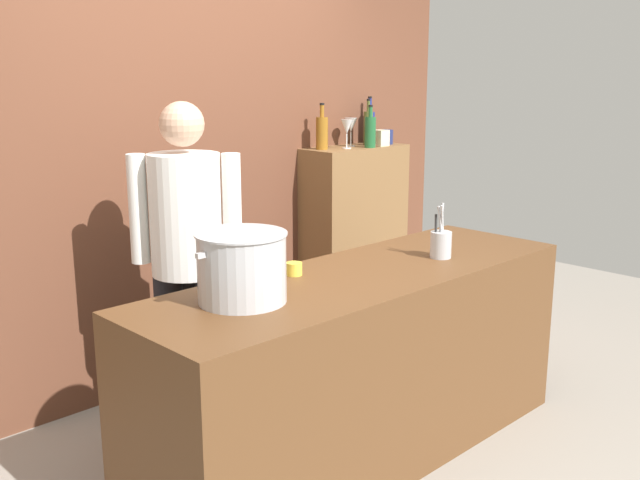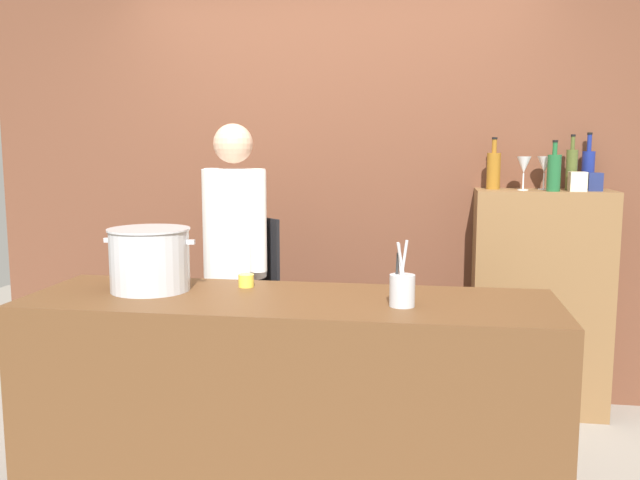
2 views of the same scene
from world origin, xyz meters
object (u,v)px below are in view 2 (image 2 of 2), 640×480
wine_bottle_green (554,172)px  wine_glass_wide (544,165)px  stockpot_large (150,259)px  wine_bottle_olive (572,169)px  wine_glass_tall (524,166)px  spice_tin_navy (595,182)px  utensil_crock (402,289)px  wine_bottle_amber (494,170)px  wine_bottle_cobalt (588,169)px  spice_tin_cream (577,182)px  butter_jar (246,281)px  chef (236,253)px

wine_bottle_green → wine_glass_wide: bearing=100.6°
stockpot_large → wine_bottle_olive: bearing=29.7°
wine_glass_tall → spice_tin_navy: (0.38, -0.00, -0.09)m
utensil_crock → wine_bottle_amber: size_ratio=0.92×
stockpot_large → wine_glass_tall: 2.10m
spice_tin_navy → wine_bottle_green: bearing=-163.6°
wine_bottle_green → wine_bottle_cobalt: bearing=42.7°
stockpot_large → wine_glass_wide: wine_glass_wide is taller
spice_tin_cream → spice_tin_navy: 0.11m
butter_jar → spice_tin_cream: bearing=29.3°
chef → wine_bottle_amber: chef is taller
wine_bottle_green → wine_bottle_cobalt: size_ratio=0.86×
stockpot_large → wine_bottle_olive: wine_bottle_olive is taller
butter_jar → wine_glass_wide: bearing=35.3°
wine_bottle_green → wine_glass_wide: (-0.03, 0.15, 0.03)m
chef → wine_bottle_amber: 1.54m
chef → butter_jar: (0.20, -0.54, -0.04)m
chef → wine_bottle_cobalt: bearing=-122.8°
wine_bottle_cobalt → spice_tin_cream: (-0.09, -0.18, -0.06)m
stockpot_large → spice_tin_cream: 2.31m
wine_bottle_green → wine_bottle_olive: 0.17m
wine_bottle_olive → spice_tin_cream: 0.12m
utensil_crock → spice_tin_navy: spice_tin_navy is taller
stockpot_large → wine_bottle_green: (1.90, 1.03, 0.36)m
stockpot_large → wine_glass_tall: bearing=32.1°
chef → butter_jar: size_ratio=23.00×
wine_bottle_green → spice_tin_cream: (0.13, 0.02, -0.05)m
wine_bottle_green → wine_bottle_olive: wine_bottle_olive is taller
wine_bottle_green → chef: bearing=-168.4°
wine_glass_tall → wine_bottle_green: bearing=-24.8°
wine_bottle_amber → wine_bottle_olive: 0.42m
wine_bottle_cobalt → wine_bottle_amber: bearing=-173.1°
butter_jar → wine_glass_wide: (1.47, 1.04, 0.50)m
butter_jar → wine_glass_wide: size_ratio=0.38×
butter_jar → wine_glass_wide: 1.87m
wine_bottle_cobalt → wine_glass_tall: wine_bottle_cobalt is taller
wine_bottle_amber → butter_jar: bearing=-139.1°
utensil_crock → wine_bottle_olive: 1.62m
wine_bottle_green → spice_tin_navy: size_ratio=2.76×
utensil_crock → wine_glass_tall: bearing=63.2°
chef → butter_jar: chef is taller
wine_bottle_amber → wine_glass_tall: (0.16, -0.07, 0.03)m
spice_tin_cream → wine_bottle_olive: bearing=98.9°
utensil_crock → wine_bottle_olive: size_ratio=0.88×
spice_tin_navy → butter_jar: bearing=-151.0°
utensil_crock → wine_bottle_olive: (0.89, 1.28, 0.44)m
utensil_crock → spice_tin_navy: bearing=50.8°
chef → spice_tin_cream: size_ratio=15.59×
stockpot_large → wine_bottle_green: 2.19m
wine_bottle_green → utensil_crock: bearing=-123.6°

